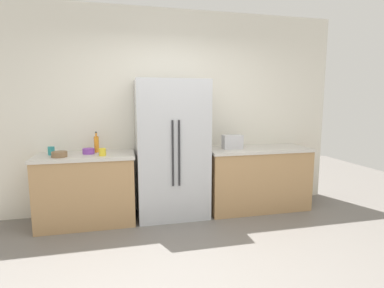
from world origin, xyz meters
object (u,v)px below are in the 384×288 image
object	(u,v)px
cup_b	(102,152)
bowl_b	(89,151)
toaster	(232,142)
bowl_a	(59,154)
refrigerator	(172,149)
bottle_a	(97,144)
cup_a	(51,151)

from	to	relation	value
cup_b	bowl_b	world-z (taller)	cup_b
toaster	bowl_a	size ratio (longest dim) A/B	1.54
refrigerator	bottle_a	xyz separation A→B (m)	(-0.98, 0.14, 0.09)
bottle_a	cup_a	bearing A→B (deg)	-170.70
cup_a	bowl_b	bearing A→B (deg)	-2.51
toaster	cup_a	distance (m)	2.38
toaster	cup_b	size ratio (longest dim) A/B	2.98
refrigerator	toaster	world-z (taller)	refrigerator
bowl_b	bottle_a	bearing A→B (deg)	49.36
toaster	bowl_b	size ratio (longest dim) A/B	1.87
cup_a	bowl_a	xyz separation A→B (m)	(0.13, -0.17, -0.02)
cup_a	bowl_b	world-z (taller)	cup_a
bottle_a	refrigerator	bearing A→B (deg)	-8.33
refrigerator	bowl_a	bearing A→B (deg)	-175.29
toaster	bowl_a	bearing A→B (deg)	-176.82
refrigerator	toaster	xyz separation A→B (m)	(0.86, 0.01, 0.07)
bowl_b	toaster	bearing A→B (deg)	-0.75
bowl_a	refrigerator	bearing A→B (deg)	4.71
cup_a	bowl_a	distance (m)	0.21
refrigerator	cup_a	distance (m)	1.51
refrigerator	cup_b	distance (m)	0.90
cup_a	bowl_a	size ratio (longest dim) A/B	0.58
toaster	cup_b	distance (m)	1.76
bottle_a	cup_a	world-z (taller)	bottle_a
cup_a	bowl_b	xyz separation A→B (m)	(0.44, -0.02, -0.02)
refrigerator	cup_b	xyz separation A→B (m)	(-0.89, -0.15, 0.02)
bowl_a	cup_b	bearing A→B (deg)	-3.74
bowl_b	refrigerator	bearing A→B (deg)	-1.94
refrigerator	bowl_a	size ratio (longest dim) A/B	10.27
bottle_a	cup_b	world-z (taller)	bottle_a
refrigerator	bowl_b	world-z (taller)	refrigerator
refrigerator	toaster	bearing A→B (deg)	0.71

